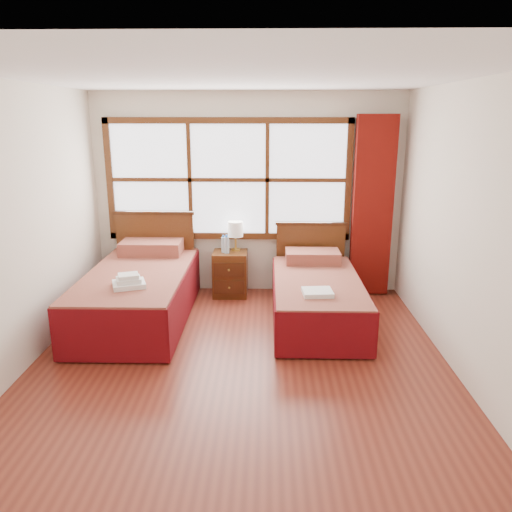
{
  "coord_description": "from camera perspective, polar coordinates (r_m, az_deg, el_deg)",
  "views": [
    {
      "loc": [
        0.25,
        -4.24,
        2.29
      ],
      "look_at": [
        0.14,
        0.7,
        0.9
      ],
      "focal_mm": 35.0,
      "sensor_mm": 36.0,
      "label": 1
    }
  ],
  "objects": [
    {
      "name": "floor",
      "position": [
        4.82,
        -1.89,
        -12.67
      ],
      "size": [
        4.5,
        4.5,
        0.0
      ],
      "primitive_type": "plane",
      "color": "maroon",
      "rests_on": "ground"
    },
    {
      "name": "ceiling",
      "position": [
        4.26,
        -2.22,
        19.85
      ],
      "size": [
        4.5,
        4.5,
        0.0
      ],
      "primitive_type": "plane",
      "rotation": [
        3.14,
        0.0,
        0.0
      ],
      "color": "white",
      "rests_on": "wall_back"
    },
    {
      "name": "wall_back",
      "position": [
        6.57,
        -0.91,
        7.01
      ],
      "size": [
        4.0,
        0.0,
        4.0
      ],
      "primitive_type": "plane",
      "rotation": [
        1.57,
        0.0,
        0.0
      ],
      "color": "silver",
      "rests_on": "floor"
    },
    {
      "name": "wall_left",
      "position": [
        4.9,
        -26.11,
        2.41
      ],
      "size": [
        0.0,
        4.5,
        4.5
      ],
      "primitive_type": "plane",
      "rotation": [
        1.57,
        0.0,
        1.57
      ],
      "color": "silver",
      "rests_on": "floor"
    },
    {
      "name": "wall_right",
      "position": [
        4.69,
        23.18,
        2.22
      ],
      "size": [
        0.0,
        4.5,
        4.5
      ],
      "primitive_type": "plane",
      "rotation": [
        1.57,
        0.0,
        -1.57
      ],
      "color": "silver",
      "rests_on": "floor"
    },
    {
      "name": "window",
      "position": [
        6.52,
        -3.16,
        8.7
      ],
      "size": [
        3.16,
        0.06,
        1.56
      ],
      "color": "white",
      "rests_on": "wall_back"
    },
    {
      "name": "curtain",
      "position": [
        6.59,
        13.16,
        5.48
      ],
      "size": [
        0.5,
        0.16,
        2.3
      ],
      "primitive_type": "cube",
      "color": "maroon",
      "rests_on": "wall_back"
    },
    {
      "name": "bed_left",
      "position": [
        5.96,
        -13.17,
        -3.9
      ],
      "size": [
        1.13,
        2.18,
        1.1
      ],
      "color": "#3A1C0C",
      "rests_on": "floor"
    },
    {
      "name": "bed_right",
      "position": [
        5.82,
        6.91,
        -4.5
      ],
      "size": [
        0.99,
        2.01,
        0.96
      ],
      "color": "#3A1C0C",
      "rests_on": "floor"
    },
    {
      "name": "nightstand",
      "position": [
        6.56,
        -2.96,
        -2.04
      ],
      "size": [
        0.44,
        0.44,
        0.59
      ],
      "color": "#4F2911",
      "rests_on": "floor"
    },
    {
      "name": "towels_left",
      "position": [
        5.33,
        -14.34,
        -2.86
      ],
      "size": [
        0.4,
        0.38,
        0.14
      ],
      "rotation": [
        0.0,
        0.0,
        0.35
      ],
      "color": "white",
      "rests_on": "bed_left"
    },
    {
      "name": "towels_right",
      "position": [
        5.2,
        7.04,
        -4.15
      ],
      "size": [
        0.32,
        0.29,
        0.05
      ],
      "rotation": [
        0.0,
        0.0,
        0.07
      ],
      "color": "white",
      "rests_on": "bed_right"
    },
    {
      "name": "lamp",
      "position": [
        6.5,
        -2.36,
        2.99
      ],
      "size": [
        0.2,
        0.2,
        0.39
      ],
      "color": "gold",
      "rests_on": "nightstand"
    },
    {
      "name": "bottle_near",
      "position": [
        6.45,
        -3.73,
        1.32
      ],
      "size": [
        0.06,
        0.06,
        0.23
      ],
      "color": "#A8C6D8",
      "rests_on": "nightstand"
    },
    {
      "name": "bottle_far",
      "position": [
        6.41,
        -3.37,
        1.29
      ],
      "size": [
        0.06,
        0.06,
        0.24
      ],
      "color": "#A8C6D8",
      "rests_on": "nightstand"
    }
  ]
}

